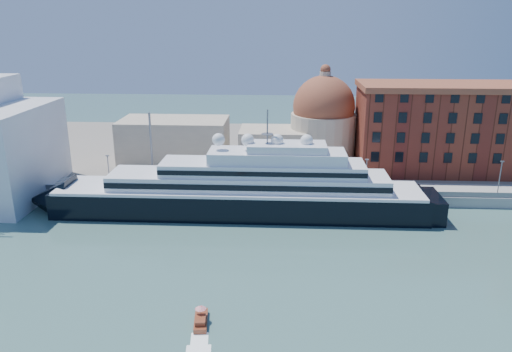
{
  "coord_description": "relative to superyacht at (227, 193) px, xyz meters",
  "views": [
    {
      "loc": [
        10.71,
        -79.1,
        41.29
      ],
      "look_at": [
        5.45,
        18.0,
        10.37
      ],
      "focal_mm": 35.0,
      "sensor_mm": 36.0,
      "label": 1
    }
  ],
  "objects": [
    {
      "name": "lamp_posts",
      "position": [
        -11.55,
        9.27,
        5.15
      ],
      "size": [
        120.8,
        2.4,
        18.0
      ],
      "color": "slate",
      "rests_on": "quay"
    },
    {
      "name": "quay_fence",
      "position": [
        1.12,
        6.5,
        -1.59
      ],
      "size": [
        180.0,
        0.1,
        1.2
      ],
      "primitive_type": "cube",
      "color": "slate",
      "rests_on": "quay"
    },
    {
      "name": "superyacht",
      "position": [
        0.0,
        0.0,
        0.0
      ],
      "size": [
        90.87,
        12.6,
        27.16
      ],
      "color": "black",
      "rests_on": "ground"
    },
    {
      "name": "land",
      "position": [
        1.12,
        52.0,
        -3.69
      ],
      "size": [
        260.0,
        72.0,
        2.0
      ],
      "primitive_type": "cube",
      "color": "slate",
      "rests_on": "ground"
    },
    {
      "name": "quay",
      "position": [
        1.12,
        11.0,
        -3.44
      ],
      "size": [
        180.0,
        10.0,
        2.5
      ],
      "primitive_type": "cube",
      "color": "gray",
      "rests_on": "ground"
    },
    {
      "name": "ground",
      "position": [
        1.12,
        -23.0,
        -4.69
      ],
      "size": [
        400.0,
        400.0,
        0.0
      ],
      "primitive_type": "plane",
      "color": "#38615B",
      "rests_on": "ground"
    },
    {
      "name": "warehouse",
      "position": [
        53.12,
        29.0,
        9.1
      ],
      "size": [
        43.0,
        19.0,
        23.25
      ],
      "color": "maroon",
      "rests_on": "land"
    },
    {
      "name": "water_taxi",
      "position": [
        0.75,
        -41.79,
        -4.07
      ],
      "size": [
        2.37,
        5.57,
        2.57
      ],
      "rotation": [
        0.0,
        0.0,
        0.11
      ],
      "color": "maroon",
      "rests_on": "ground"
    },
    {
      "name": "church",
      "position": [
        7.51,
        34.72,
        6.22
      ],
      "size": [
        66.0,
        18.0,
        25.5
      ],
      "color": "beige",
      "rests_on": "land"
    }
  ]
}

